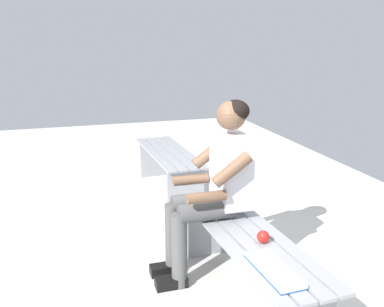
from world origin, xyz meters
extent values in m
cube|color=beige|center=(1.05, 1.00, -0.02)|extent=(10.00, 7.00, 0.04)
cube|color=gray|center=(0.01, -0.16, 0.45)|extent=(1.50, 0.16, 0.02)
cube|color=gray|center=(0.00, -0.05, 0.45)|extent=(1.50, 0.16, 0.02)
cube|color=gray|center=(0.00, 0.05, 0.45)|extent=(1.50, 0.16, 0.02)
cube|color=gray|center=(-0.01, 0.16, 0.45)|extent=(1.50, 0.16, 0.02)
cube|color=gray|center=(0.63, 0.03, 0.22)|extent=(0.05, 0.38, 0.44)
cube|color=gray|center=(2.11, -0.16, 0.45)|extent=(1.40, 0.15, 0.02)
cube|color=gray|center=(2.10, -0.05, 0.45)|extent=(1.40, 0.15, 0.02)
cube|color=gray|center=(2.10, 0.05, 0.45)|extent=(1.40, 0.15, 0.02)
cube|color=gray|center=(2.09, 0.16, 0.45)|extent=(1.40, 0.15, 0.02)
cube|color=gray|center=(1.52, -0.02, 0.22)|extent=(0.05, 0.38, 0.44)
cube|color=gray|center=(2.68, 0.02, 0.22)|extent=(0.05, 0.38, 0.44)
cube|color=silver|center=(0.36, -0.02, 0.78)|extent=(0.34, 0.20, 0.50)
sphere|color=brown|center=(0.36, -0.01, 1.16)|extent=(0.20, 0.20, 0.20)
ellipsoid|color=black|center=(0.36, -0.04, 1.19)|extent=(0.20, 0.19, 0.15)
cylinder|color=#4C4C4C|center=(0.27, 0.18, 0.53)|extent=(0.13, 0.40, 0.13)
cylinder|color=#4C4C4C|center=(0.45, 0.18, 0.53)|extent=(0.13, 0.40, 0.13)
cylinder|color=#4C4C4C|center=(0.27, 0.38, 0.27)|extent=(0.11, 0.11, 0.53)
cube|color=black|center=(0.27, 0.44, 0.04)|extent=(0.10, 0.22, 0.07)
cylinder|color=#4C4C4C|center=(0.45, 0.38, 0.27)|extent=(0.11, 0.11, 0.53)
cube|color=black|center=(0.45, 0.44, 0.04)|extent=(0.10, 0.22, 0.07)
cylinder|color=brown|center=(0.15, 0.06, 0.85)|extent=(0.08, 0.28, 0.23)
cylinder|color=brown|center=(0.18, 0.22, 0.67)|extent=(0.07, 0.26, 0.07)
cylinder|color=brown|center=(0.57, 0.06, 0.85)|extent=(0.08, 0.28, 0.23)
cylinder|color=brown|center=(0.54, 0.22, 0.67)|extent=(0.07, 0.26, 0.07)
sphere|color=red|center=(-0.13, -0.04, 0.50)|extent=(0.08, 0.08, 0.08)
cube|color=white|center=(-0.55, 0.05, 0.47)|extent=(0.21, 0.16, 0.02)
cube|color=white|center=(-0.34, 0.06, 0.47)|extent=(0.21, 0.16, 0.02)
cube|color=#1E478C|center=(-0.45, 0.05, 0.47)|extent=(0.42, 0.18, 0.01)
camera|label=1|loc=(-2.26, 1.06, 1.68)|focal=39.95mm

